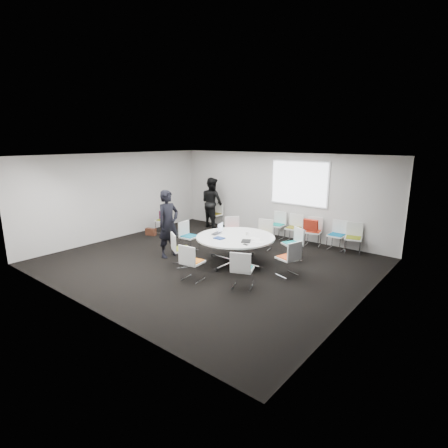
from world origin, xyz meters
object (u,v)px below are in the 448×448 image
Objects in this scene: chair_ring_h at (242,277)px; cup at (247,234)px; conference_table at (235,244)px; chair_back_c at (313,237)px; chair_ring_b at (292,250)px; chair_ring_d at (233,237)px; maroon_bag at (163,216)px; chair_back_b at (293,233)px; chair_person_back at (215,219)px; chair_back_e at (353,244)px; chair_back_d at (336,241)px; chair_spare_left at (164,225)px; chair_ring_a at (288,265)px; brown_bag at (151,232)px; person_back at (212,202)px; person_main at (168,224)px; chair_back_a at (277,230)px; chair_ring_f at (181,255)px; chair_ring_g at (192,269)px; chair_ring_c at (263,240)px; chair_ring_e at (189,242)px; laptop at (218,234)px.

cup is at bearing 99.20° from chair_ring_h.
chair_back_c is (0.93, 2.76, -0.25)m from conference_table.
chair_ring_b and chair_ring_d have the same top height.
chair_back_c is 5.14m from maroon_bag.
chair_person_back is (-3.33, 0.02, 0.00)m from chair_back_b.
cup is (-1.98, -2.50, 0.50)m from chair_back_e.
chair_back_d is 5.81m from chair_spare_left.
chair_ring_a reaches higher than brown_bag.
chair_person_back is (-3.09, 2.79, -0.25)m from conference_table.
person_back is (-5.24, -0.17, 0.66)m from chair_back_e.
chair_ring_b is 3.48m from person_main.
chair_ring_a and chair_back_a have the same top height.
chair_ring_f is 2.44× the size of brown_bag.
chair_back_d is at bearing 59.35° from conference_table.
chair_ring_d is at bearing -18.45° from person_main.
chair_back_d is at bearing 85.91° from chair_ring_f.
maroon_bag is at bearing 8.32° from chair_back_c.
chair_ring_b is 1.00× the size of chair_ring_g.
chair_back_c and chair_person_back have the same top height.
chair_ring_h is at bearing -17.57° from brown_bag.
chair_ring_c is at bearing 145.64° from chair_ring_d.
chair_ring_g and chair_back_d have the same top height.
brown_bag is (-5.05, 1.60, -0.16)m from chair_ring_h.
chair_ring_a is 3.20m from chair_ring_e.
chair_spare_left is at bearing 171.45° from cup.
conference_table is at bearing 77.79° from chair_ring_b.
chair_spare_left is at bearing 3.14° from chair_back_e.
cup reaches higher than brown_bag.
chair_person_back is (-2.71, -0.00, 0.00)m from chair_back_a.
chair_ring_g is 2.44× the size of brown_bag.
maroon_bag reaches higher than brown_bag.
conference_table is at bearing -13.01° from maroon_bag.
chair_ring_c is 2.97m from chair_ring_h.
chair_ring_c is 2.58m from chair_back_e.
chair_ring_a is 3.47m from person_main.
chair_ring_h is 5.74m from person_back.
person_back is (-4.15, 1.45, 0.66)m from chair_ring_b.
person_main is (-1.69, -2.23, 0.67)m from chair_ring_c.
conference_table is 4.17m from chair_person_back.
chair_ring_e is 3.11m from person_back.
chair_person_back is at bearing -13.55° from chair_back_c.
chair_ring_f is 4.02m from chair_back_b.
person_main is 5.19× the size of laptop.
chair_person_back is at bearing -5.29° from chair_back_b.
chair_ring_e and chair_ring_g have the same top height.
conference_table is at bearing -5.50° from brown_bag.
chair_ring_b is 1.00× the size of chair_spare_left.
conference_table is 2.35× the size of chair_ring_a.
maroon_bag is at bearing 67.04° from laptop.
chair_ring_a and chair_back_e have the same top height.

